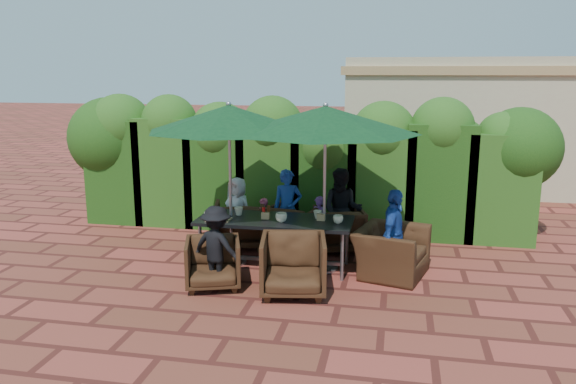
% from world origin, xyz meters
% --- Properties ---
extents(ground, '(80.00, 80.00, 0.00)m').
position_xyz_m(ground, '(0.00, 0.00, 0.00)').
color(ground, maroon).
rests_on(ground, ground).
extents(dining_table, '(2.28, 0.90, 0.75)m').
position_xyz_m(dining_table, '(0.02, 0.12, 0.67)').
color(dining_table, black).
rests_on(dining_table, ground).
extents(umbrella_left, '(2.44, 2.44, 2.46)m').
position_xyz_m(umbrella_left, '(-0.67, 0.18, 2.21)').
color(umbrella_left, gray).
rests_on(umbrella_left, ground).
extents(umbrella_right, '(2.70, 2.70, 2.46)m').
position_xyz_m(umbrella_right, '(0.75, 0.19, 2.21)').
color(umbrella_right, gray).
rests_on(umbrella_right, ground).
extents(chair_far_left, '(0.98, 0.95, 0.84)m').
position_xyz_m(chair_far_left, '(-0.77, 1.00, 0.42)').
color(chair_far_left, black).
rests_on(chair_far_left, ground).
extents(chair_far_mid, '(0.90, 0.86, 0.80)m').
position_xyz_m(chair_far_mid, '(0.12, 1.13, 0.40)').
color(chair_far_mid, black).
rests_on(chair_far_mid, ground).
extents(chair_far_right, '(0.94, 0.91, 0.79)m').
position_xyz_m(chair_far_right, '(0.87, 1.13, 0.39)').
color(chair_far_right, black).
rests_on(chair_far_right, ground).
extents(chair_near_left, '(0.90, 0.87, 0.74)m').
position_xyz_m(chair_near_left, '(-0.63, -0.80, 0.37)').
color(chair_near_left, black).
rests_on(chair_near_left, ground).
extents(chair_near_right, '(0.97, 0.92, 0.87)m').
position_xyz_m(chair_near_right, '(0.48, -0.83, 0.43)').
color(chair_near_right, black).
rests_on(chair_near_right, ground).
extents(chair_end_right, '(0.94, 1.19, 0.92)m').
position_xyz_m(chair_end_right, '(1.73, 0.15, 0.46)').
color(chair_end_right, black).
rests_on(chair_end_right, ground).
extents(adult_far_left, '(0.65, 0.53, 1.15)m').
position_xyz_m(adult_far_left, '(-0.85, 1.14, 0.58)').
color(adult_far_left, silver).
rests_on(adult_far_left, ground).
extents(adult_far_mid, '(0.56, 0.50, 1.31)m').
position_xyz_m(adult_far_mid, '(0.01, 1.14, 0.66)').
color(adult_far_mid, '#1C4199').
rests_on(adult_far_mid, ground).
extents(adult_far_right, '(0.67, 0.43, 1.37)m').
position_xyz_m(adult_far_right, '(0.92, 1.11, 0.68)').
color(adult_far_right, black).
rests_on(adult_far_right, ground).
extents(adult_near_left, '(0.79, 0.51, 1.13)m').
position_xyz_m(adult_near_left, '(-0.58, -0.80, 0.57)').
color(adult_near_left, black).
rests_on(adult_near_left, ground).
extents(adult_end_right, '(0.50, 0.81, 1.28)m').
position_xyz_m(adult_end_right, '(1.75, 0.03, 0.64)').
color(adult_end_right, '#1C4199').
rests_on(adult_end_right, ground).
extents(child_left, '(0.35, 0.32, 0.82)m').
position_xyz_m(child_left, '(-0.39, 1.12, 0.41)').
color(child_left, '#D94C6E').
rests_on(child_left, ground).
extents(child_right, '(0.39, 0.36, 0.88)m').
position_xyz_m(child_right, '(0.53, 1.17, 0.44)').
color(child_right, '#814495').
rests_on(child_right, ground).
extents(pedestrian_a, '(1.61, 0.70, 1.67)m').
position_xyz_m(pedestrian_a, '(1.65, 4.32, 0.84)').
color(pedestrian_a, '#248543').
rests_on(pedestrian_a, ground).
extents(pedestrian_b, '(0.95, 0.85, 1.69)m').
position_xyz_m(pedestrian_b, '(2.77, 4.36, 0.84)').
color(pedestrian_b, '#D94C6E').
rests_on(pedestrian_b, ground).
extents(pedestrian_c, '(1.23, 0.71, 1.80)m').
position_xyz_m(pedestrian_c, '(3.70, 4.34, 0.90)').
color(pedestrian_c, '#929199').
rests_on(pedestrian_c, ground).
extents(cup_a, '(0.15, 0.15, 0.12)m').
position_xyz_m(cup_a, '(-0.93, -0.07, 0.81)').
color(cup_a, beige).
rests_on(cup_a, dining_table).
extents(cup_b, '(0.13, 0.13, 0.13)m').
position_xyz_m(cup_b, '(-0.56, 0.23, 0.81)').
color(cup_b, beige).
rests_on(cup_b, dining_table).
extents(cup_c, '(0.17, 0.17, 0.13)m').
position_xyz_m(cup_c, '(0.15, -0.02, 0.82)').
color(cup_c, beige).
rests_on(cup_c, dining_table).
extents(cup_d, '(0.13, 0.13, 0.12)m').
position_xyz_m(cup_d, '(0.64, 0.27, 0.81)').
color(cup_d, beige).
rests_on(cup_d, dining_table).
extents(cup_e, '(0.15, 0.15, 0.12)m').
position_xyz_m(cup_e, '(0.97, 0.06, 0.81)').
color(cup_e, beige).
rests_on(cup_e, dining_table).
extents(ketchup_bottle, '(0.04, 0.04, 0.17)m').
position_xyz_m(ketchup_bottle, '(-0.15, 0.12, 0.83)').
color(ketchup_bottle, '#B20C0A').
rests_on(ketchup_bottle, dining_table).
extents(sauce_bottle, '(0.04, 0.04, 0.17)m').
position_xyz_m(sauce_bottle, '(-0.10, 0.24, 0.83)').
color(sauce_bottle, '#4C230C').
rests_on(sauce_bottle, dining_table).
extents(serving_tray, '(0.35, 0.25, 0.02)m').
position_xyz_m(serving_tray, '(-0.77, -0.09, 0.76)').
color(serving_tray, '#A97F51').
rests_on(serving_tray, dining_table).
extents(number_block_left, '(0.12, 0.06, 0.10)m').
position_xyz_m(number_block_left, '(-0.11, 0.10, 0.80)').
color(number_block_left, tan).
rests_on(number_block_left, dining_table).
extents(number_block_right, '(0.12, 0.06, 0.10)m').
position_xyz_m(number_block_right, '(0.70, 0.17, 0.80)').
color(number_block_right, tan).
rests_on(number_block_right, dining_table).
extents(hedge_wall, '(9.10, 1.60, 2.47)m').
position_xyz_m(hedge_wall, '(-0.25, 2.32, 1.36)').
color(hedge_wall, '#153E10').
rests_on(hedge_wall, ground).
extents(building, '(6.20, 3.08, 3.20)m').
position_xyz_m(building, '(3.50, 6.99, 1.61)').
color(building, '#C0B68E').
rests_on(building, ground).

